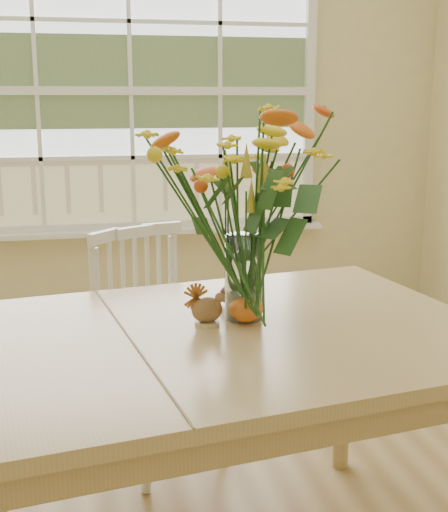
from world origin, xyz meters
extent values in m
cube|color=beige|center=(0.00, 2.25, 1.35)|extent=(4.00, 0.02, 2.70)
cube|color=silver|center=(0.00, 2.23, 1.55)|extent=(2.20, 0.00, 1.60)
cube|color=white|center=(0.00, 2.18, 0.69)|extent=(2.42, 0.12, 0.03)
cube|color=tan|center=(0.09, -0.18, 0.82)|extent=(1.72, 1.35, 0.04)
cube|color=tan|center=(0.09, -0.18, 0.75)|extent=(1.58, 1.21, 0.10)
cylinder|color=tan|center=(0.70, 0.39, 0.40)|extent=(0.07, 0.07, 0.80)
cube|color=white|center=(-0.02, 0.60, 0.46)|extent=(0.60, 0.59, 0.05)
cube|color=white|center=(-0.11, 0.76, 0.71)|extent=(0.41, 0.25, 0.51)
cylinder|color=white|center=(-0.10, 0.38, 0.22)|extent=(0.04, 0.04, 0.44)
cylinder|color=white|center=(-0.25, 0.66, 0.22)|extent=(0.04, 0.04, 0.44)
cylinder|color=white|center=(0.20, 0.55, 0.22)|extent=(0.04, 0.04, 0.44)
cylinder|color=white|center=(0.05, 0.83, 0.22)|extent=(0.04, 0.04, 0.44)
cylinder|color=white|center=(0.16, -0.08, 0.97)|extent=(0.12, 0.12, 0.26)
ellipsoid|color=#C54F17|center=(0.16, -0.12, 0.88)|extent=(0.10, 0.10, 0.08)
cylinder|color=#CCB78C|center=(0.04, -0.12, 0.84)|extent=(0.08, 0.08, 0.01)
ellipsoid|color=brown|center=(0.04, -0.12, 0.89)|extent=(0.10, 0.08, 0.08)
ellipsoid|color=#38160F|center=(0.15, 0.06, 0.87)|extent=(0.07, 0.07, 0.07)
camera|label=1|loc=(-0.30, -2.05, 1.50)|focal=48.00mm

